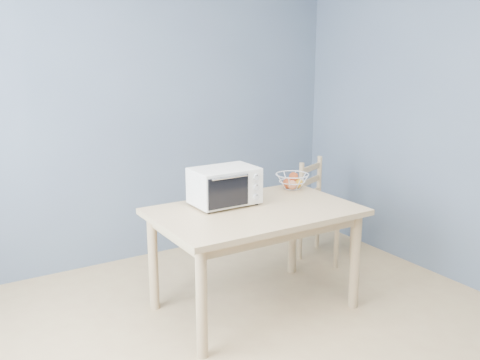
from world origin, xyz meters
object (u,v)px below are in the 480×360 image
fruit_basket (292,181)px  toaster_oven (222,186)px  dining_chair (323,210)px  dining_table (255,223)px

fruit_basket → toaster_oven: bearing=-171.7°
fruit_basket → dining_chair: size_ratio=0.33×
dining_table → fruit_basket: bearing=28.7°
fruit_basket → dining_chair: bearing=22.4°
dining_table → toaster_oven: (-0.15, 0.20, 0.24)m
fruit_basket → dining_chair: (0.52, 0.21, -0.38)m
fruit_basket → dining_chair: 0.68m
dining_chair → dining_table: bearing=-178.5°
dining_table → toaster_oven: bearing=126.1°
dining_table → dining_chair: bearing=25.7°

